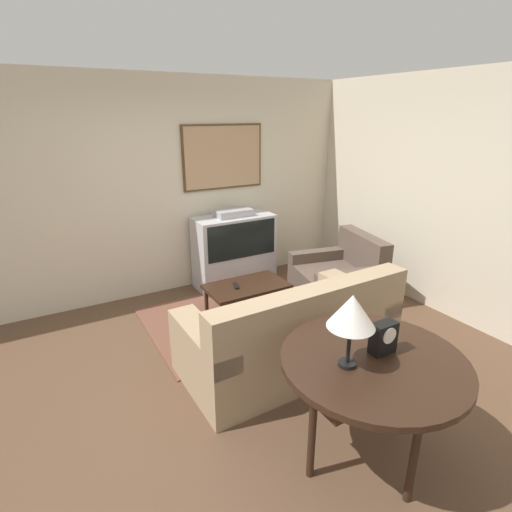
{
  "coord_description": "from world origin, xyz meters",
  "views": [
    {
      "loc": [
        -1.44,
        -2.77,
        2.26
      ],
      "look_at": [
        0.63,
        0.86,
        0.75
      ],
      "focal_mm": 28.0,
      "sensor_mm": 36.0,
      "label": 1
    }
  ],
  "objects_px": {
    "armchair": "(338,279)",
    "mantel_clock": "(383,338)",
    "tv": "(234,250)",
    "coffee_table": "(247,288)",
    "console_table": "(373,367)",
    "couch": "(291,336)",
    "table_lamp": "(352,312)"
  },
  "relations": [
    {
      "from": "tv",
      "to": "couch",
      "type": "bearing_deg",
      "value": -101.66
    },
    {
      "from": "tv",
      "to": "table_lamp",
      "type": "relative_size",
      "value": 2.25
    },
    {
      "from": "armchair",
      "to": "table_lamp",
      "type": "relative_size",
      "value": 2.34
    },
    {
      "from": "coffee_table",
      "to": "mantel_clock",
      "type": "height_order",
      "value": "mantel_clock"
    },
    {
      "from": "console_table",
      "to": "coffee_table",
      "type": "bearing_deg",
      "value": 83.15
    },
    {
      "from": "armchair",
      "to": "table_lamp",
      "type": "height_order",
      "value": "table_lamp"
    },
    {
      "from": "table_lamp",
      "to": "mantel_clock",
      "type": "distance_m",
      "value": 0.39
    },
    {
      "from": "coffee_table",
      "to": "console_table",
      "type": "relative_size",
      "value": 0.78
    },
    {
      "from": "tv",
      "to": "armchair",
      "type": "relative_size",
      "value": 0.96
    },
    {
      "from": "tv",
      "to": "console_table",
      "type": "xyz_separation_m",
      "value": [
        -0.57,
        -3.09,
        0.23
      ]
    },
    {
      "from": "coffee_table",
      "to": "tv",
      "type": "bearing_deg",
      "value": 71.53
    },
    {
      "from": "coffee_table",
      "to": "table_lamp",
      "type": "height_order",
      "value": "table_lamp"
    },
    {
      "from": "armchair",
      "to": "console_table",
      "type": "relative_size",
      "value": 0.94
    },
    {
      "from": "console_table",
      "to": "mantel_clock",
      "type": "relative_size",
      "value": 5.56
    },
    {
      "from": "armchair",
      "to": "mantel_clock",
      "type": "bearing_deg",
      "value": -23.14
    },
    {
      "from": "couch",
      "to": "console_table",
      "type": "height_order",
      "value": "couch"
    },
    {
      "from": "couch",
      "to": "console_table",
      "type": "relative_size",
      "value": 1.67
    },
    {
      "from": "coffee_table",
      "to": "console_table",
      "type": "xyz_separation_m",
      "value": [
        -0.26,
        -2.18,
        0.37
      ]
    },
    {
      "from": "table_lamp",
      "to": "armchair",
      "type": "bearing_deg",
      "value": 49.59
    },
    {
      "from": "mantel_clock",
      "to": "couch",
      "type": "bearing_deg",
      "value": 86.42
    },
    {
      "from": "armchair",
      "to": "tv",
      "type": "bearing_deg",
      "value": -127.25
    },
    {
      "from": "mantel_clock",
      "to": "console_table",
      "type": "bearing_deg",
      "value": -162.56
    },
    {
      "from": "console_table",
      "to": "mantel_clock",
      "type": "distance_m",
      "value": 0.2
    },
    {
      "from": "tv",
      "to": "coffee_table",
      "type": "height_order",
      "value": "tv"
    },
    {
      "from": "couch",
      "to": "console_table",
      "type": "bearing_deg",
      "value": 80.55
    },
    {
      "from": "armchair",
      "to": "coffee_table",
      "type": "distance_m",
      "value": 1.24
    },
    {
      "from": "tv",
      "to": "couch",
      "type": "height_order",
      "value": "tv"
    },
    {
      "from": "coffee_table",
      "to": "console_table",
      "type": "bearing_deg",
      "value": -96.85
    },
    {
      "from": "tv",
      "to": "mantel_clock",
      "type": "xyz_separation_m",
      "value": [
        -0.47,
        -3.06,
        0.41
      ]
    },
    {
      "from": "mantel_clock",
      "to": "armchair",
      "type": "bearing_deg",
      "value": 54.87
    },
    {
      "from": "couch",
      "to": "coffee_table",
      "type": "xyz_separation_m",
      "value": [
        0.1,
        1.05,
        0.04
      ]
    },
    {
      "from": "couch",
      "to": "console_table",
      "type": "xyz_separation_m",
      "value": [
        -0.16,
        -1.13,
        0.42
      ]
    }
  ]
}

